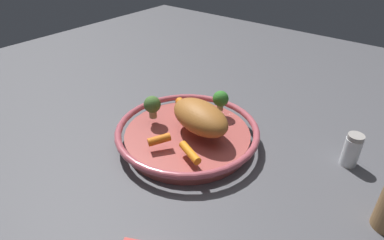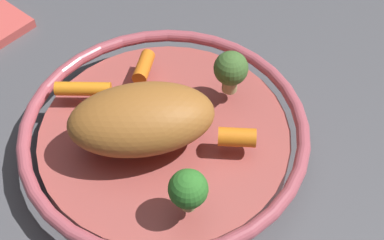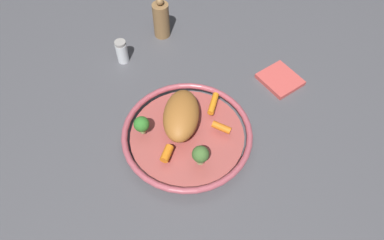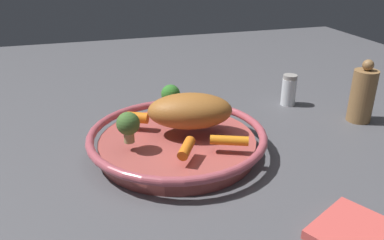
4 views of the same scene
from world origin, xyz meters
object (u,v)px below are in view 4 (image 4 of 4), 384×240
object	(u,v)px
serving_bowl	(177,141)
pepper_mill	(362,95)
broccoli_floret_large	(171,95)
baby_carrot_near_rim	(186,148)
salt_shaker	(289,90)
roast_chicken_piece	(190,111)
broccoli_floret_edge	(128,125)
dish_towel	(357,234)
baby_carrot_center	(229,140)
baby_carrot_back	(138,118)

from	to	relation	value
serving_bowl	pepper_mill	bearing A→B (deg)	-86.65
serving_bowl	broccoli_floret_large	size ratio (longest dim) A/B	6.49
baby_carrot_near_rim	salt_shaker	size ratio (longest dim) A/B	0.64
roast_chicken_piece	pepper_mill	world-z (taller)	pepper_mill
broccoli_floret_edge	salt_shaker	distance (m)	0.46
salt_shaker	baby_carrot_near_rim	bearing A→B (deg)	126.43
salt_shaker	dish_towel	bearing A→B (deg)	161.46
baby_carrot_center	pepper_mill	bearing A→B (deg)	-73.50
pepper_mill	dish_towel	xyz separation A→B (m)	(-0.33, 0.26, -0.06)
baby_carrot_near_rim	broccoli_floret_edge	bearing A→B (deg)	51.49
serving_bowl	broccoli_floret_large	distance (m)	0.13
roast_chicken_piece	dish_towel	distance (m)	0.36
serving_bowl	baby_carrot_center	size ratio (longest dim) A/B	5.09
baby_carrot_center	broccoli_floret_large	xyz separation A→B (m)	(0.19, 0.06, 0.02)
broccoli_floret_large	dish_towel	world-z (taller)	broccoli_floret_large
pepper_mill	broccoli_floret_large	bearing A→B (deg)	78.19
broccoli_floret_large	salt_shaker	size ratio (longest dim) A/B	0.68
baby_carrot_near_rim	salt_shaker	world-z (taller)	salt_shaker
baby_carrot_back	salt_shaker	world-z (taller)	salt_shaker
baby_carrot_back	salt_shaker	distance (m)	0.41
pepper_mill	dish_towel	size ratio (longest dim) A/B	1.27
pepper_mill	baby_carrot_center	bearing A→B (deg)	106.50
baby_carrot_near_rim	broccoli_floret_edge	size ratio (longest dim) A/B	0.88
salt_shaker	pepper_mill	size ratio (longest dim) A/B	0.54
baby_carrot_back	broccoli_floret_edge	size ratio (longest dim) A/B	0.74
salt_shaker	broccoli_floret_large	bearing A→B (deg)	98.44
baby_carrot_center	pepper_mill	xyz separation A→B (m)	(0.11, -0.36, 0.01)
serving_bowl	pepper_mill	world-z (taller)	pepper_mill
broccoli_floret_edge	salt_shaker	xyz separation A→B (m)	(0.18, -0.42, -0.04)
serving_bowl	baby_carrot_center	bearing A→B (deg)	-137.99
broccoli_floret_large	baby_carrot_back	bearing A→B (deg)	123.73
roast_chicken_piece	broccoli_floret_edge	bearing A→B (deg)	103.99
baby_carrot_center	dish_towel	bearing A→B (deg)	-156.27
serving_bowl	dish_towel	distance (m)	0.35
baby_carrot_near_rim	dish_towel	bearing A→B (deg)	-140.63
baby_carrot_back	pepper_mill	size ratio (longest dim) A/B	0.29
serving_bowl	baby_carrot_near_rim	xyz separation A→B (m)	(-0.09, 0.01, 0.03)
salt_shaker	pepper_mill	xyz separation A→B (m)	(-0.13, -0.11, 0.02)
baby_carrot_center	broccoli_floret_large	bearing A→B (deg)	16.44
baby_carrot_back	pepper_mill	distance (m)	0.50
baby_carrot_back	salt_shaker	xyz separation A→B (m)	(0.10, -0.40, -0.02)
baby_carrot_center	baby_carrot_near_rim	size ratio (longest dim) A/B	1.35
roast_chicken_piece	broccoli_floret_edge	world-z (taller)	roast_chicken_piece
salt_shaker	dish_towel	size ratio (longest dim) A/B	0.69
serving_bowl	roast_chicken_piece	xyz separation A→B (m)	(0.01, -0.03, 0.05)
baby_carrot_center	baby_carrot_back	size ratio (longest dim) A/B	1.60
broccoli_floret_edge	dish_towel	bearing A→B (deg)	-137.23
baby_carrot_near_rim	baby_carrot_back	xyz separation A→B (m)	(0.15, 0.06, 0.00)
pepper_mill	dish_towel	world-z (taller)	pepper_mill
serving_bowl	baby_carrot_near_rim	distance (m)	0.09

